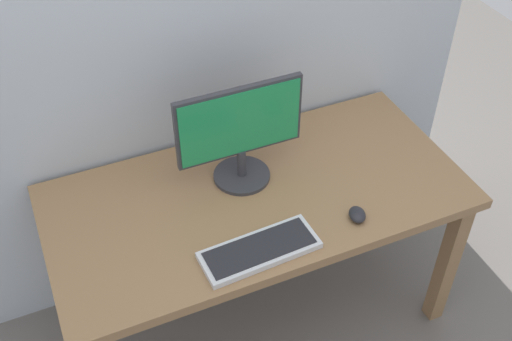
% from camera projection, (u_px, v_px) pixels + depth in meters
% --- Properties ---
extents(ground_plane, '(6.00, 6.00, 0.00)m').
position_uv_depth(ground_plane, '(257.00, 312.00, 2.94)').
color(ground_plane, slate).
extents(desk, '(1.62, 0.79, 0.78)m').
position_uv_depth(desk, '(257.00, 210.00, 2.48)').
color(desk, '#936D47').
rests_on(desk, ground_plane).
extents(monitor, '(0.50, 0.23, 0.42)m').
position_uv_depth(monitor, '(240.00, 132.00, 2.34)').
color(monitor, '#333338').
rests_on(monitor, desk).
extents(keyboard_primary, '(0.43, 0.18, 0.03)m').
position_uv_depth(keyboard_primary, '(260.00, 250.00, 2.19)').
color(keyboard_primary, silver).
rests_on(keyboard_primary, desk).
extents(mouse, '(0.08, 0.10, 0.04)m').
position_uv_depth(mouse, '(357.00, 215.00, 2.31)').
color(mouse, '#232328').
rests_on(mouse, desk).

